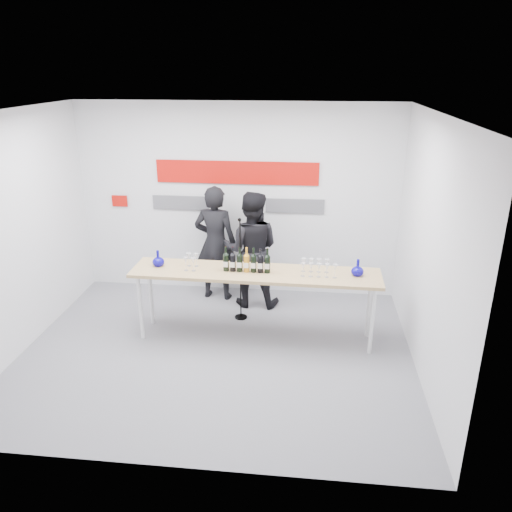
% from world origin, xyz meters
% --- Properties ---
extents(ground, '(5.00, 5.00, 0.00)m').
position_xyz_m(ground, '(0.00, 0.00, 0.00)').
color(ground, slate).
rests_on(ground, ground).
extents(back_wall, '(5.00, 0.04, 3.00)m').
position_xyz_m(back_wall, '(0.00, 2.00, 1.50)').
color(back_wall, silver).
rests_on(back_wall, ground).
extents(signage, '(3.38, 0.02, 0.79)m').
position_xyz_m(signage, '(-0.06, 1.97, 1.81)').
color(signage, '#BA0E07').
rests_on(signage, back_wall).
extents(tasting_table, '(3.25, 0.70, 0.97)m').
position_xyz_m(tasting_table, '(0.46, 0.43, 0.90)').
color(tasting_table, tan).
rests_on(tasting_table, ground).
extents(wine_bottles, '(0.62, 0.08, 0.33)m').
position_xyz_m(wine_bottles, '(0.35, 0.42, 1.14)').
color(wine_bottles, black).
rests_on(wine_bottles, tasting_table).
extents(decanter_left, '(0.16, 0.16, 0.21)m').
position_xyz_m(decanter_left, '(-0.85, 0.49, 1.08)').
color(decanter_left, '#0C0786').
rests_on(decanter_left, tasting_table).
extents(decanter_right, '(0.16, 0.16, 0.21)m').
position_xyz_m(decanter_right, '(1.76, 0.45, 1.08)').
color(decanter_right, '#0C0786').
rests_on(decanter_right, tasting_table).
extents(glasses_left, '(0.17, 0.23, 0.18)m').
position_xyz_m(glasses_left, '(-0.39, 0.45, 1.07)').
color(glasses_left, silver).
rests_on(glasses_left, tasting_table).
extents(glasses_right, '(0.46, 0.23, 0.18)m').
position_xyz_m(glasses_right, '(1.25, 0.41, 1.07)').
color(glasses_right, silver).
rests_on(glasses_right, tasting_table).
extents(presenter_left, '(0.70, 0.50, 1.81)m').
position_xyz_m(presenter_left, '(-0.30, 1.65, 0.91)').
color(presenter_left, black).
rests_on(presenter_left, ground).
extents(presenter_right, '(0.87, 0.68, 1.78)m').
position_xyz_m(presenter_right, '(0.28, 1.47, 0.89)').
color(presenter_right, black).
rests_on(presenter_right, ground).
extents(mic_stand, '(0.18, 0.18, 1.54)m').
position_xyz_m(mic_stand, '(0.18, 0.97, 0.47)').
color(mic_stand, black).
rests_on(mic_stand, ground).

